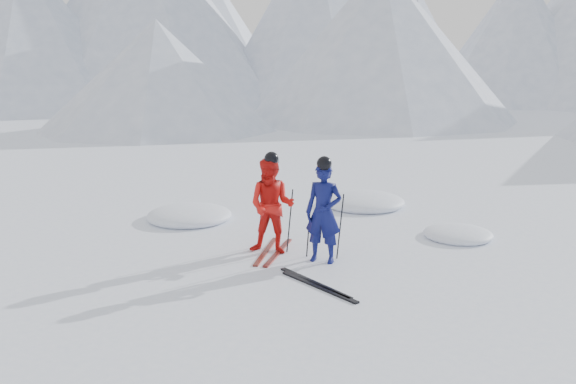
# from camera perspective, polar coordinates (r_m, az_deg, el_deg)

# --- Properties ---
(ground) EXTENTS (160.00, 160.00, 0.00)m
(ground) POSITION_cam_1_polar(r_m,az_deg,el_deg) (10.72, 9.92, -6.96)
(ground) COLOR white
(ground) RESTS_ON ground
(mountain_range) EXTENTS (106.15, 62.94, 15.53)m
(mountain_range) POSITION_cam_1_polar(r_m,az_deg,el_deg) (45.75, 22.99, 15.34)
(mountain_range) COLOR #B2BCD1
(mountain_range) RESTS_ON ground
(skier_blue) EXTENTS (0.68, 0.47, 1.78)m
(skier_blue) POSITION_cam_1_polar(r_m,az_deg,el_deg) (10.64, 3.35, -1.95)
(skier_blue) COLOR #0D1251
(skier_blue) RESTS_ON ground
(skier_red) EXTENTS (0.91, 0.73, 1.78)m
(skier_red) POSITION_cam_1_polar(r_m,az_deg,el_deg) (11.11, -1.53, -1.31)
(skier_red) COLOR red
(skier_red) RESTS_ON ground
(pole_blue_left) EXTENTS (0.12, 0.08, 1.18)m
(pole_blue_left) POSITION_cam_1_polar(r_m,az_deg,el_deg) (10.92, 1.97, -3.16)
(pole_blue_left) COLOR black
(pole_blue_left) RESTS_ON ground
(pole_blue_right) EXTENTS (0.12, 0.07, 1.18)m
(pole_blue_right) POSITION_cam_1_polar(r_m,az_deg,el_deg) (10.90, 4.91, -3.24)
(pole_blue_right) COLOR black
(pole_blue_right) RESTS_ON ground
(pole_red_left) EXTENTS (0.12, 0.09, 1.18)m
(pole_red_left) POSITION_cam_1_polar(r_m,az_deg,el_deg) (11.50, -2.57, -2.37)
(pole_red_left) COLOR black
(pole_red_left) RESTS_ON ground
(pole_red_right) EXTENTS (0.12, 0.08, 1.18)m
(pole_red_right) POSITION_cam_1_polar(r_m,az_deg,el_deg) (11.24, 0.17, -2.71)
(pole_red_right) COLOR black
(pole_red_right) RESTS_ON ground
(ski_worn_left) EXTENTS (0.26, 1.70, 0.03)m
(ski_worn_left) POSITION_cam_1_polar(r_m,az_deg,el_deg) (11.38, -2.09, -5.56)
(ski_worn_left) COLOR black
(ski_worn_left) RESTS_ON ground
(ski_worn_right) EXTENTS (0.14, 1.70, 0.03)m
(ski_worn_right) POSITION_cam_1_polar(r_m,az_deg,el_deg) (11.31, -0.93, -5.66)
(ski_worn_right) COLOR black
(ski_worn_right) RESTS_ON ground
(ski_loose_a) EXTENTS (1.42, 1.08, 0.03)m
(ski_loose_a) POSITION_cam_1_polar(r_m,az_deg,el_deg) (9.83, 2.51, -8.49)
(ski_loose_a) COLOR black
(ski_loose_a) RESTS_ON ground
(ski_loose_b) EXTENTS (1.45, 1.03, 0.03)m
(ski_loose_b) POSITION_cam_1_polar(r_m,az_deg,el_deg) (9.67, 2.87, -8.84)
(ski_loose_b) COLOR black
(ski_loose_b) RESTS_ON ground
(snow_lumps) EXTENTS (10.11, 6.72, 0.44)m
(snow_lumps) POSITION_cam_1_polar(r_m,az_deg,el_deg) (13.62, 3.85, -2.64)
(snow_lumps) COLOR white
(snow_lumps) RESTS_ON ground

